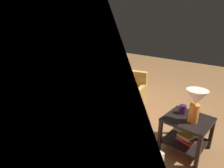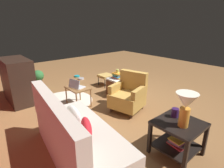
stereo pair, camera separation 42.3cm
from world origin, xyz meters
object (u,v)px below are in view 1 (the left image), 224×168
Objects in this scene: book_stack_hamper at (114,75)px; pet_bowl_steel at (74,80)px; couch at (89,139)px; yellow_mug at (115,71)px; tv_cabinet at (12,83)px; potted_plant at (31,80)px; pet_bowl_teal at (69,77)px; armchair at (129,94)px; table_lamp at (196,101)px; wicker_hamper at (114,86)px; book_stack_shelf at (186,138)px; ottoman at (101,76)px; laptop_desk at (78,91)px; small_vase at (183,109)px; tv_remote at (114,76)px; side_table at (187,129)px; laptop at (76,87)px; television at (10,80)px.

pet_bowl_steel is (1.89, 0.02, -0.53)m from book_stack_hamper.
couch is 2.55m from yellow_mug.
potted_plant is (0.72, -0.72, -0.26)m from tv_cabinet.
pet_bowl_teal is at bearing -80.77° from potted_plant.
table_lamp reaches higher than armchair.
couch is 2.53m from wicker_hamper.
book_stack_shelf is 1.00× the size of book_stack_hamper.
couch is 4.98× the size of ottoman.
table_lamp is 1.78× the size of book_stack_hamper.
wicker_hamper is at bearing -55.76° from couch.
armchair is at bearing 154.41° from wicker_hamper.
potted_plant is at bearing 84.88° from pet_bowl_steel.
armchair is (0.59, -1.69, 0.04)m from couch.
yellow_mug is at bearing -25.99° from armchair.
pet_bowl_teal is (4.62, -0.92, -0.18)m from book_stack_shelf.
tv_cabinet reaches higher than ottoman.
yellow_mug reaches higher than book_stack_hamper.
book_stack_shelf is 0.51× the size of potted_plant.
tv_cabinet is at bearing 39.25° from laptop_desk.
small_vase is 1.37× the size of yellow_mug.
couch is 4.15× the size of wicker_hamper.
tv_remote is (0.02, -1.26, 0.07)m from laptop_desk.
table_lamp reaches higher than book_stack_hamper.
yellow_mug reaches higher than side_table.
tv_remote is at bearing -38.66° from wicker_hamper.
small_vase is at bearing 163.79° from armchair.
tv_remote is (2.47, -0.99, 0.29)m from book_stack_shelf.
yellow_mug is 0.18× the size of potted_plant.
tv_cabinet reaches higher than yellow_mug.
wicker_hamper is 0.28m from tv_remote.
laptop_desk is 1.99× the size of book_stack_hamper.
laptop is (2.43, 0.32, 0.16)m from side_table.
book_stack_hamper is at bearing -120.89° from tv_cabinet.
table_lamp is 0.69m from book_stack_shelf.
book_stack_shelf is 0.76× the size of laptop.
tv_cabinet is 6.88× the size of tv_remote.
table_lamp is at bearing -161.65° from television.
television is at bearing 19.42° from side_table.
side_table reaches higher than pet_bowl_teal.
small_vase is 0.21× the size of television.
pet_bowl_teal is 0.36× the size of potted_plant.
table_lamp is at bearing 158.57° from yellow_mug.
tv_remote is at bearing -176.48° from pet_bowl_steel.
pet_bowl_steel is at bearing 1.03° from yellow_mug.
pet_bowl_steel is at bearing 14.24° from ottoman.
tv_cabinet is at bearing 1.76° from couch.
pet_bowl_steel is at bearing -31.92° from couch.
small_vase is 0.25× the size of potted_plant.
tv_cabinet reaches higher than wicker_hamper.
armchair is 8.70× the size of yellow_mug.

